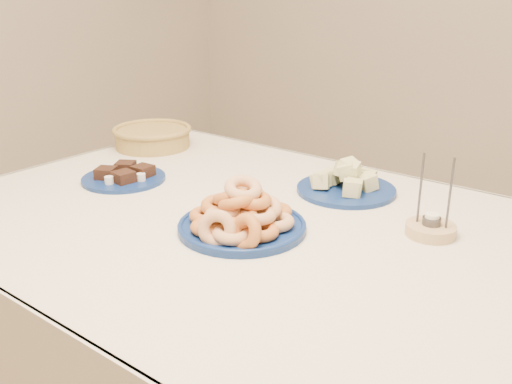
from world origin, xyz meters
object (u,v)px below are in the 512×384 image
(melon_plate, at_px, (347,183))
(candle_holder, at_px, (431,228))
(dining_table, at_px, (269,266))
(brownie_plate, at_px, (124,176))
(donut_platter, at_px, (241,217))
(wicker_basket, at_px, (152,136))

(melon_plate, xyz_separation_m, candle_holder, (0.29, -0.13, -0.01))
(dining_table, distance_m, brownie_plate, 0.54)
(dining_table, bearing_deg, melon_plate, 85.13)
(melon_plate, bearing_deg, donut_platter, -98.71)
(brownie_plate, bearing_deg, melon_plate, 29.61)
(dining_table, distance_m, candle_holder, 0.39)
(wicker_basket, bearing_deg, donut_platter, -27.25)
(melon_plate, bearing_deg, brownie_plate, -150.39)
(melon_plate, bearing_deg, dining_table, -94.87)
(dining_table, xyz_separation_m, brownie_plate, (-0.53, 0.00, 0.12))
(brownie_plate, bearing_deg, candle_holder, 12.34)
(dining_table, height_order, donut_platter, donut_platter)
(candle_holder, bearing_deg, wicker_basket, 174.04)
(dining_table, distance_m, wicker_basket, 0.80)
(dining_table, xyz_separation_m, wicker_basket, (-0.73, 0.30, 0.14))
(dining_table, xyz_separation_m, melon_plate, (0.03, 0.32, 0.13))
(wicker_basket, bearing_deg, brownie_plate, -55.48)
(donut_platter, distance_m, candle_holder, 0.43)
(donut_platter, height_order, candle_holder, candle_holder)
(melon_plate, xyz_separation_m, brownie_plate, (-0.55, -0.31, -0.01))
(wicker_basket, bearing_deg, candle_holder, -5.96)
(donut_platter, relative_size, wicker_basket, 1.20)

